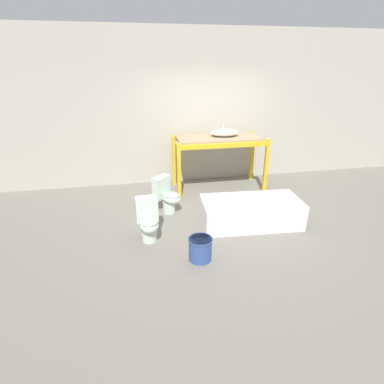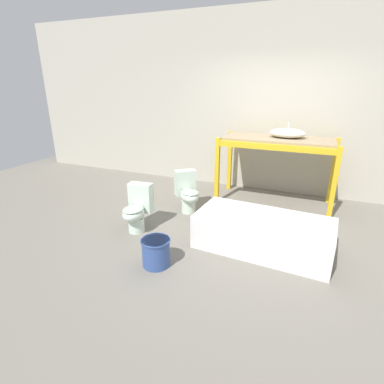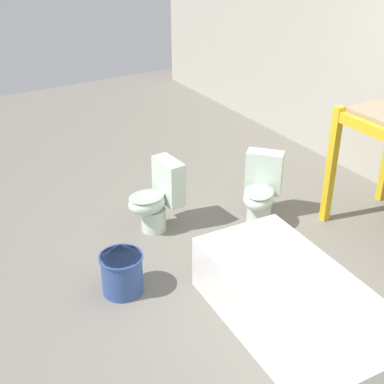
# 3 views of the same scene
# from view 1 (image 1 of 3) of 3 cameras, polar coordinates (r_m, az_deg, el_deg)

# --- Properties ---
(ground_plane) EXTENTS (12.00, 12.00, 0.00)m
(ground_plane) POSITION_cam_1_polar(r_m,az_deg,el_deg) (5.48, 6.08, -3.99)
(ground_plane) COLOR slate
(warehouse_wall_rear) EXTENTS (10.80, 0.08, 3.20)m
(warehouse_wall_rear) POSITION_cam_1_polar(r_m,az_deg,el_deg) (6.72, 2.05, 15.55)
(warehouse_wall_rear) COLOR #B2AD9E
(warehouse_wall_rear) RESTS_ON ground_plane
(shelving_rack) EXTENTS (1.87, 0.83, 1.12)m
(shelving_rack) POSITION_cam_1_polar(r_m,az_deg,el_deg) (6.26, 5.19, 8.82)
(shelving_rack) COLOR gold
(shelving_rack) RESTS_ON ground_plane
(sink_basin) EXTENTS (0.57, 0.38, 0.23)m
(sink_basin) POSITION_cam_1_polar(r_m,az_deg,el_deg) (6.29, 6.25, 11.20)
(sink_basin) COLOR silver
(sink_basin) RESTS_ON shelving_rack
(bathtub_main) EXTENTS (1.67, 0.86, 0.44)m
(bathtub_main) POSITION_cam_1_polar(r_m,az_deg,el_deg) (5.09, 11.14, -3.42)
(bathtub_main) COLOR white
(bathtub_main) RESTS_ON ground_plane
(toilet_near) EXTENTS (0.55, 0.57, 0.65)m
(toilet_near) POSITION_cam_1_polar(r_m,az_deg,el_deg) (5.39, -4.79, -0.66)
(toilet_near) COLOR silver
(toilet_near) RESTS_ON ground_plane
(toilet_far) EXTENTS (0.34, 0.50, 0.65)m
(toilet_far) POSITION_cam_1_polar(r_m,az_deg,el_deg) (4.58, -8.32, -5.40)
(toilet_far) COLOR silver
(toilet_far) RESTS_ON ground_plane
(bucket_white) EXTENTS (0.34, 0.34, 0.33)m
(bucket_white) POSITION_cam_1_polar(r_m,az_deg,el_deg) (4.17, 1.58, -10.70)
(bucket_white) COLOR #334C8C
(bucket_white) RESTS_ON ground_plane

